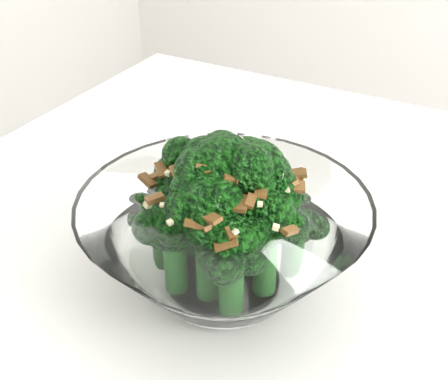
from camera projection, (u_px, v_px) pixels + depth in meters
The scene contains 1 object.
broccoli_dish at pixel (224, 233), 0.50m from camera, with size 0.23×0.23×0.14m.
Camera 1 is at (-0.14, -0.43, 1.10)m, focal length 50.00 mm.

